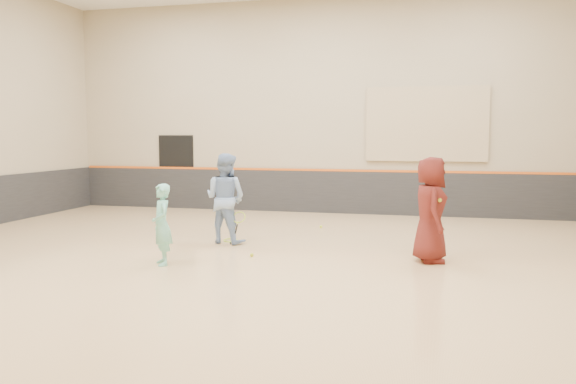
% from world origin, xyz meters
% --- Properties ---
extents(room, '(15.04, 12.04, 6.22)m').
position_xyz_m(room, '(0.00, 0.00, 0.81)').
color(room, tan).
rests_on(room, ground).
extents(wainscot_back, '(14.90, 0.04, 1.20)m').
position_xyz_m(wainscot_back, '(0.00, 5.97, 0.60)').
color(wainscot_back, '#232326').
rests_on(wainscot_back, floor).
extents(accent_stripe, '(14.90, 0.03, 0.06)m').
position_xyz_m(accent_stripe, '(0.00, 5.96, 1.22)').
color(accent_stripe, '#D85914').
rests_on(accent_stripe, wall_back).
extents(acoustic_panel, '(3.20, 0.08, 2.00)m').
position_xyz_m(acoustic_panel, '(2.80, 5.95, 2.50)').
color(acoustic_panel, tan).
rests_on(acoustic_panel, wall_back).
extents(doorway, '(1.10, 0.05, 2.20)m').
position_xyz_m(doorway, '(-4.50, 5.98, 1.10)').
color(doorway, black).
rests_on(doorway, floor).
extents(girl, '(0.57, 0.60, 1.38)m').
position_xyz_m(girl, '(-1.52, -1.03, 0.69)').
color(girl, '#7AD4BE').
rests_on(girl, floor).
extents(instructor, '(1.02, 0.87, 1.83)m').
position_xyz_m(instructor, '(-1.16, 1.10, 0.92)').
color(instructor, '#89A6D4').
rests_on(instructor, floor).
extents(young_man, '(0.71, 0.97, 1.83)m').
position_xyz_m(young_man, '(2.90, 0.29, 0.91)').
color(young_man, '#5B1A15').
rests_on(young_man, floor).
extents(held_racket, '(0.39, 0.39, 0.49)m').
position_xyz_m(held_racket, '(-0.82, 0.95, 0.56)').
color(held_racket, '#A3BF2A').
rests_on(held_racket, instructor).
extents(spare_racket, '(0.66, 0.66, 0.08)m').
position_xyz_m(spare_racket, '(-1.12, 1.28, 0.04)').
color(spare_racket, '#B0DB30').
rests_on(spare_racket, floor).
extents(ball_under_racket, '(0.07, 0.07, 0.07)m').
position_xyz_m(ball_under_racket, '(-0.23, -0.08, 0.03)').
color(ball_under_racket, gold).
rests_on(ball_under_racket, floor).
extents(ball_in_hand, '(0.07, 0.07, 0.07)m').
position_xyz_m(ball_in_hand, '(3.04, 0.09, 1.11)').
color(ball_in_hand, yellow).
rests_on(ball_in_hand, young_man).
extents(ball_beside_spare, '(0.07, 0.07, 0.07)m').
position_xyz_m(ball_beside_spare, '(0.42, 3.35, 0.03)').
color(ball_beside_spare, yellow).
rests_on(ball_beside_spare, floor).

